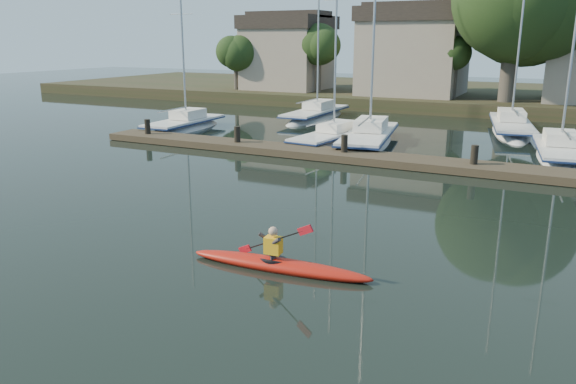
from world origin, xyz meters
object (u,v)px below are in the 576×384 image
at_px(kayak, 278,262).
at_px(sailboat_5, 316,121).
at_px(sailboat_3, 559,163).
at_px(sailboat_6, 510,135).
at_px(sailboat_0, 185,133).
at_px(dock, 405,161).
at_px(sailboat_2, 369,148).
at_px(sailboat_1, 332,146).

bearing_deg(kayak, sailboat_5, 107.51).
distance_m(sailboat_3, sailboat_6, 8.19).
relative_size(sailboat_0, sailboat_3, 0.92).
bearing_deg(sailboat_3, kayak, -115.39).
xyz_separation_m(dock, sailboat_5, (-10.04, 12.54, -0.40)).
bearing_deg(sailboat_5, sailboat_2, -50.22).
height_order(sailboat_1, sailboat_3, sailboat_3).
bearing_deg(kayak, sailboat_6, 79.04).
xyz_separation_m(sailboat_2, sailboat_6, (6.59, 8.02, 0.01)).
xyz_separation_m(sailboat_0, sailboat_2, (12.23, 0.41, -0.00)).
relative_size(sailboat_0, sailboat_5, 0.78).
xyz_separation_m(sailboat_0, sailboat_5, (5.47, 8.40, 0.00)).
bearing_deg(kayak, sailboat_1, 103.63).
bearing_deg(dock, kayak, -88.49).
distance_m(sailboat_1, sailboat_3, 11.60).
distance_m(kayak, sailboat_1, 18.14).
relative_size(dock, sailboat_0, 2.74).
height_order(kayak, sailboat_0, sailboat_0).
xyz_separation_m(sailboat_0, sailboat_3, (21.80, 0.80, 0.00)).
height_order(kayak, sailboat_1, sailboat_1).
xyz_separation_m(kayak, sailboat_3, (5.93, 18.18, -0.39)).
distance_m(dock, sailboat_2, 5.63).
bearing_deg(sailboat_3, sailboat_1, 177.34).
distance_m(kayak, sailboat_0, 23.54).
height_order(sailboat_3, sailboat_5, sailboat_5).
distance_m(dock, sailboat_5, 16.07).
bearing_deg(sailboat_5, sailboat_1, -61.26).
height_order(kayak, dock, kayak).
relative_size(kayak, dock, 0.14).
bearing_deg(dock, sailboat_1, 142.86).
height_order(sailboat_5, sailboat_6, sailboat_6).
height_order(sailboat_3, sailboat_6, sailboat_6).
bearing_deg(sailboat_5, sailboat_3, -25.40).
height_order(kayak, sailboat_5, sailboat_5).
height_order(sailboat_0, sailboat_2, sailboat_2).
bearing_deg(sailboat_6, sailboat_5, 170.14).
distance_m(sailboat_2, sailboat_6, 10.38).
height_order(dock, sailboat_3, sailboat_3).
distance_m(sailboat_2, sailboat_5, 10.46).
relative_size(dock, sailboat_3, 2.53).
distance_m(dock, sailboat_6, 13.00).
distance_m(sailboat_1, sailboat_5, 9.78).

